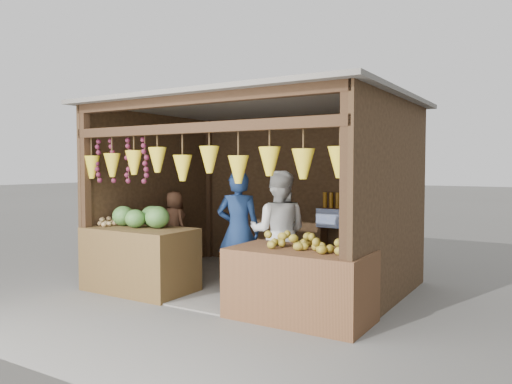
# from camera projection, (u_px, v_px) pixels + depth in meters

# --- Properties ---
(ground) EXTENTS (80.00, 80.00, 0.00)m
(ground) POSITION_uv_depth(u_px,v_px,m) (256.00, 286.00, 7.29)
(ground) COLOR #514F49
(ground) RESTS_ON ground
(stall_structure) EXTENTS (4.30, 3.30, 2.66)m
(stall_structure) POSITION_uv_depth(u_px,v_px,m) (253.00, 172.00, 7.18)
(stall_structure) COLOR slate
(stall_structure) RESTS_ON ground
(back_shelf) EXTENTS (1.25, 0.32, 1.32)m
(back_shelf) POSITION_uv_depth(u_px,v_px,m) (357.00, 222.00, 7.79)
(back_shelf) COLOR #382314
(back_shelf) RESTS_ON ground
(counter_left) EXTENTS (1.53, 0.85, 0.89)m
(counter_left) POSITION_uv_depth(u_px,v_px,m) (140.00, 259.00, 6.96)
(counter_left) COLOR #443016
(counter_left) RESTS_ON ground
(counter_right) EXTENTS (1.61, 0.85, 0.80)m
(counter_right) POSITION_uv_depth(u_px,v_px,m) (299.00, 284.00, 5.67)
(counter_right) COLOR #492C18
(counter_right) RESTS_ON ground
(stool) EXTENTS (0.33, 0.33, 0.31)m
(stool) POSITION_uv_depth(u_px,v_px,m) (175.00, 264.00, 8.15)
(stool) COLOR black
(stool) RESTS_ON ground
(man_standing) EXTENTS (0.72, 0.60, 1.68)m
(man_standing) POSITION_uv_depth(u_px,v_px,m) (238.00, 231.00, 6.98)
(man_standing) COLOR navy
(man_standing) RESTS_ON ground
(woman_standing) EXTENTS (0.99, 0.88, 1.68)m
(woman_standing) POSITION_uv_depth(u_px,v_px,m) (278.00, 232.00, 6.86)
(woman_standing) COLOR silver
(woman_standing) RESTS_ON ground
(vendor_seated) EXTENTS (0.58, 0.45, 1.03)m
(vendor_seated) POSITION_uv_depth(u_px,v_px,m) (174.00, 223.00, 8.11)
(vendor_seated) COLOR brown
(vendor_seated) RESTS_ON stool
(melon_pile) EXTENTS (1.00, 0.50, 0.32)m
(melon_pile) POSITION_uv_depth(u_px,v_px,m) (142.00, 216.00, 7.03)
(melon_pile) COLOR #155218
(melon_pile) RESTS_ON counter_left
(tanfruit_pile) EXTENTS (0.34, 0.40, 0.13)m
(tanfruit_pile) POSITION_uv_depth(u_px,v_px,m) (107.00, 221.00, 7.23)
(tanfruit_pile) COLOR tan
(tanfruit_pile) RESTS_ON counter_left
(mango_pile) EXTENTS (1.40, 0.64, 0.22)m
(mango_pile) POSITION_uv_depth(u_px,v_px,m) (302.00, 240.00, 5.63)
(mango_pile) COLOR #AE6517
(mango_pile) RESTS_ON counter_right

